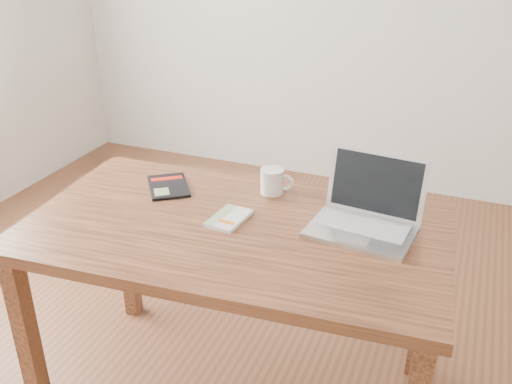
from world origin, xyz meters
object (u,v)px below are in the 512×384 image
at_px(black_guidebook, 168,186).
at_px(laptop, 366,214).
at_px(desk, 236,248).
at_px(white_guidebook, 229,219).
at_px(coffee_mug, 273,181).

distance_m(black_guidebook, laptop, 0.75).
xyz_separation_m(desk, white_guidebook, (-0.03, 0.02, 0.10)).
bearing_deg(coffee_mug, black_guidebook, -170.61).
bearing_deg(coffee_mug, white_guidebook, -109.82).
bearing_deg(coffee_mug, laptop, -25.68).
height_order(desk, white_guidebook, white_guidebook).
relative_size(black_guidebook, laptop, 0.71).
relative_size(white_guidebook, coffee_mug, 1.42).
bearing_deg(desk, coffee_mug, 79.33).
height_order(desk, black_guidebook, black_guidebook).
xyz_separation_m(desk, laptop, (0.40, 0.14, 0.14)).
xyz_separation_m(white_guidebook, laptop, (0.43, 0.12, 0.04)).
bearing_deg(laptop, black_guidebook, -175.68).
distance_m(desk, white_guidebook, 0.10).
height_order(white_guidebook, coffee_mug, coffee_mug).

